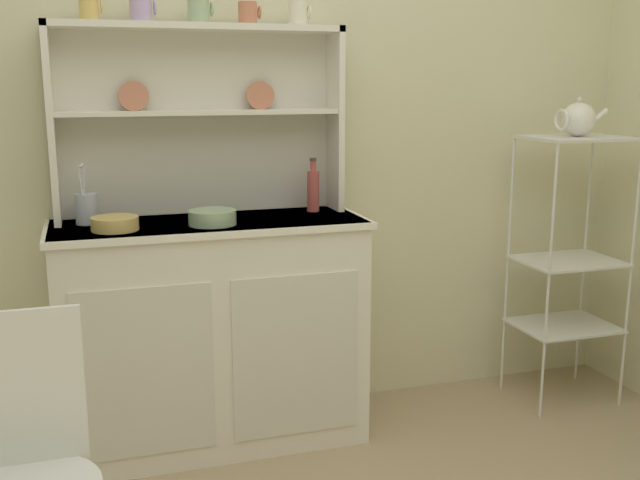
% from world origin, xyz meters
% --- Properties ---
extents(wall_back, '(3.84, 0.05, 2.50)m').
position_xyz_m(wall_back, '(0.00, 1.62, 1.25)').
color(wall_back, beige).
rests_on(wall_back, ground).
extents(hutch_cabinet, '(1.16, 0.45, 0.87)m').
position_xyz_m(hutch_cabinet, '(-0.29, 1.37, 0.45)').
color(hutch_cabinet, white).
rests_on(hutch_cabinet, ground).
extents(hutch_shelf_unit, '(1.08, 0.18, 0.71)m').
position_xyz_m(hutch_shelf_unit, '(-0.29, 1.53, 1.29)').
color(hutch_shelf_unit, silver).
rests_on(hutch_shelf_unit, hutch_cabinet).
extents(bakers_rack, '(0.42, 0.33, 1.15)m').
position_xyz_m(bakers_rack, '(1.24, 1.31, 0.71)').
color(bakers_rack, silver).
rests_on(bakers_rack, ground).
extents(wire_chair, '(0.36, 0.36, 0.85)m').
position_xyz_m(wire_chair, '(-0.90, 0.42, 0.52)').
color(wire_chair, white).
rests_on(wire_chair, ground).
extents(cup_gold_0, '(0.08, 0.07, 0.09)m').
position_xyz_m(cup_gold_0, '(-0.66, 1.49, 1.63)').
color(cup_gold_0, '#DBB760').
rests_on(cup_gold_0, hutch_shelf_unit).
extents(cup_lilac_1, '(0.09, 0.08, 0.09)m').
position_xyz_m(cup_lilac_1, '(-0.48, 1.49, 1.63)').
color(cup_lilac_1, '#B79ECC').
rests_on(cup_lilac_1, hutch_shelf_unit).
extents(cup_sage_2, '(0.09, 0.08, 0.09)m').
position_xyz_m(cup_sage_2, '(-0.28, 1.49, 1.63)').
color(cup_sage_2, '#9EB78E').
rests_on(cup_sage_2, hutch_shelf_unit).
extents(cup_terracotta_3, '(0.08, 0.07, 0.08)m').
position_xyz_m(cup_terracotta_3, '(-0.10, 1.49, 1.62)').
color(cup_terracotta_3, '#C67556').
rests_on(cup_terracotta_3, hutch_shelf_unit).
extents(cup_cream_4, '(0.08, 0.07, 0.09)m').
position_xyz_m(cup_cream_4, '(0.10, 1.49, 1.63)').
color(cup_cream_4, silver).
rests_on(cup_cream_4, hutch_shelf_unit).
extents(bowl_mixing_large, '(0.16, 0.16, 0.05)m').
position_xyz_m(bowl_mixing_large, '(-0.62, 1.29, 0.90)').
color(bowl_mixing_large, '#DBB760').
rests_on(bowl_mixing_large, hutch_cabinet).
extents(bowl_floral_medium, '(0.17, 0.17, 0.05)m').
position_xyz_m(bowl_floral_medium, '(-0.29, 1.29, 0.90)').
color(bowl_floral_medium, '#9EB78E').
rests_on(bowl_floral_medium, hutch_cabinet).
extents(jam_bottle, '(0.05, 0.05, 0.21)m').
position_xyz_m(jam_bottle, '(0.14, 1.45, 0.96)').
color(jam_bottle, '#B74C47').
rests_on(jam_bottle, hutch_cabinet).
extents(utensil_jar, '(0.08, 0.08, 0.22)m').
position_xyz_m(utensil_jar, '(-0.71, 1.45, 0.93)').
color(utensil_jar, '#B2B7C6').
rests_on(utensil_jar, hutch_cabinet).
extents(porcelain_teapot, '(0.23, 0.14, 0.16)m').
position_xyz_m(porcelain_teapot, '(1.24, 1.31, 1.22)').
color(porcelain_teapot, white).
rests_on(porcelain_teapot, bakers_rack).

